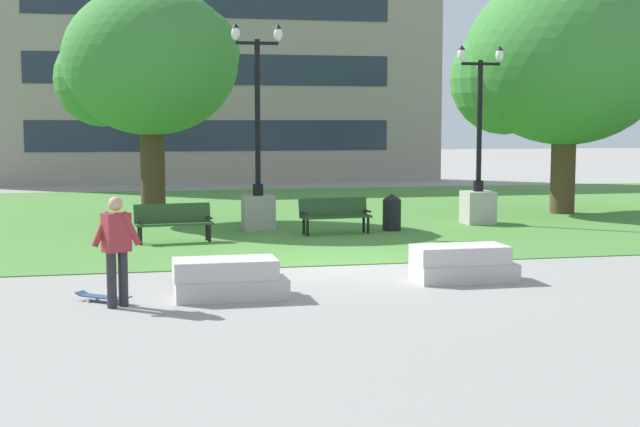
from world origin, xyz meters
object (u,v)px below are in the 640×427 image
person_skateboarder (117,245)px  skateboard (103,297)px  lamp_post_left (478,188)px  concrete_block_center (228,279)px  park_bench_near_left (335,213)px  concrete_block_left (462,264)px  park_bench_near_right (173,220)px  lamp_post_right (258,189)px  trash_bin (392,212)px

person_skateboarder → skateboard: (-0.23, 0.41, -0.88)m
person_skateboarder → lamp_post_left: size_ratio=0.35×
concrete_block_center → park_bench_near_left: park_bench_near_left is taller
concrete_block_left → park_bench_near_right: 7.79m
skateboard → lamp_post_left: 13.31m
park_bench_near_right → lamp_post_right: size_ratio=0.35×
park_bench_near_left → park_bench_near_right: size_ratio=1.00×
park_bench_near_left → park_bench_near_right: (-4.06, -0.75, 0.00)m
skateboard → park_bench_near_left: 9.32m
lamp_post_right → lamp_post_left: (6.16, 0.10, -0.08)m
park_bench_near_right → park_bench_near_left: bearing=10.4°
concrete_block_center → lamp_post_left: size_ratio=0.37×
concrete_block_center → person_skateboarder: person_skateboarder is taller
lamp_post_right → concrete_block_center: bearing=-101.2°
skateboard → park_bench_near_left: bearing=53.8°
skateboard → lamp_post_right: bearing=67.0°
concrete_block_left → lamp_post_left: lamp_post_left is taller
park_bench_near_right → person_skateboarder: bearing=-99.5°
park_bench_near_right → lamp_post_right: 3.09m
skateboard → park_bench_near_right: bearing=78.1°
concrete_block_left → park_bench_near_left: park_bench_near_left is taller
concrete_block_left → park_bench_near_right: size_ratio=0.98×
park_bench_near_right → trash_bin: 5.78m
park_bench_near_right → trash_bin: (5.67, 1.12, -0.04)m
person_skateboarder → concrete_block_center: bearing=11.8°
concrete_block_center → concrete_block_left: same height
skateboard → lamp_post_right: lamp_post_right is taller
concrete_block_left → skateboard: (-6.24, -0.64, -0.22)m
concrete_block_left → person_skateboarder: size_ratio=1.06×
person_skateboarder → lamp_post_left: bearing=43.9°
park_bench_near_left → trash_bin: (1.61, 0.37, -0.04)m
person_skateboarder → trash_bin: (6.87, 8.29, -0.46)m
person_skateboarder → lamp_post_right: bearing=69.2°
concrete_block_left → park_bench_near_left: size_ratio=0.98×
concrete_block_left → person_skateboarder: 6.14m
concrete_block_center → lamp_post_left: bearing=48.4°
skateboard → trash_bin: trash_bin is taller
lamp_post_left → park_bench_near_right: bearing=-166.0°
lamp_post_right → concrete_block_left: bearing=-72.7°
person_skateboarder → park_bench_near_right: 7.29m
park_bench_near_left → person_skateboarder: bearing=-123.6°
concrete_block_left → park_bench_near_right: (-4.82, 6.12, 0.23)m
trash_bin → park_bench_near_right: bearing=-168.9°
skateboard → park_bench_near_left: park_bench_near_left is taller
concrete_block_center → skateboard: 1.99m
lamp_post_left → concrete_block_center: bearing=-131.6°
concrete_block_left → lamp_post_left: bearing=66.1°
park_bench_near_right → lamp_post_left: lamp_post_left is taller
lamp_post_left → park_bench_near_left: bearing=-162.9°
concrete_block_left → trash_bin: (0.86, 7.24, 0.20)m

